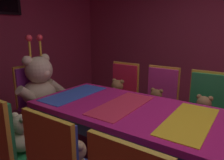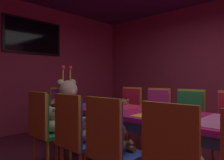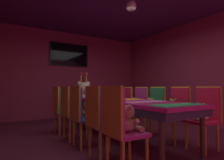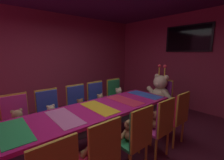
{
  "view_description": "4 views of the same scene",
  "coord_description": "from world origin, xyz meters",
  "px_view_note": "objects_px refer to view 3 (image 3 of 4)",
  "views": [
    {
      "loc": [
        -1.59,
        -0.36,
        1.44
      ],
      "look_at": [
        -0.2,
        0.6,
        1.03
      ],
      "focal_mm": 33.55,
      "sensor_mm": 36.0,
      "label": 1
    },
    {
      "loc": [
        -2.17,
        -1.25,
        1.15
      ],
      "look_at": [
        -0.11,
        0.68,
        1.13
      ],
      "focal_mm": 33.76,
      "sensor_mm": 36.0,
      "label": 2
    },
    {
      "loc": [
        -1.98,
        -2.85,
        0.96
      ],
      "look_at": [
        0.08,
        0.54,
        1.13
      ],
      "focal_mm": 29.96,
      "sensor_mm": 36.0,
      "label": 3
    },
    {
      "loc": [
        2.05,
        -1.44,
        1.68
      ],
      "look_at": [
        -0.1,
        0.37,
        1.16
      ],
      "focal_mm": 24.7,
      "sensor_mm": 36.0,
      "label": 4
    }
  ],
  "objects_px": {
    "teddy_left_1": "(107,115)",
    "chair_right_1": "(178,108)",
    "teddy_right_0": "(200,113)",
    "teddy_right_1": "(173,109)",
    "chair_right_3": "(139,103)",
    "teddy_left_2": "(88,111)",
    "chair_left_3": "(69,107)",
    "teddy_left_0": "(128,120)",
    "king_teddy_bear": "(84,96)",
    "chair_right_0": "(206,111)",
    "throne_chair": "(82,101)",
    "wall_tv": "(69,55)",
    "chair_left_0": "(117,121)",
    "teddy_left_3": "(77,108)",
    "chair_left_1": "(97,115)",
    "teddy_left_4": "(66,105)",
    "banquet_table": "(123,104)",
    "teddy_right_4": "(120,102)",
    "teddy_right_3": "(134,104)",
    "chair_right_2": "(155,105)",
    "teddy_right_2": "(150,106)",
    "chair_right_4": "(125,102)",
    "pendant_light": "(131,6)",
    "chair_left_2": "(80,110)",
    "chair_left_4": "(59,105)"
  },
  "relations": [
    {
      "from": "teddy_left_1",
      "to": "pendant_light",
      "type": "distance_m",
      "value": 2.23
    },
    {
      "from": "chair_left_2",
      "to": "chair_left_4",
      "type": "xyz_separation_m",
      "value": [
        -0.02,
        1.1,
        0.0
      ]
    },
    {
      "from": "teddy_left_3",
      "to": "teddy_left_4",
      "type": "xyz_separation_m",
      "value": [
        -0.01,
        0.59,
        0.02
      ]
    },
    {
      "from": "chair_right_4",
      "to": "teddy_right_3",
      "type": "bearing_deg",
      "value": 76.77
    },
    {
      "from": "chair_right_0",
      "to": "teddy_right_4",
      "type": "relative_size",
      "value": 2.83
    },
    {
      "from": "teddy_left_2",
      "to": "king_teddy_bear",
      "type": "bearing_deg",
      "value": 68.78
    },
    {
      "from": "teddy_left_1",
      "to": "chair_left_3",
      "type": "xyz_separation_m",
      "value": [
        -0.16,
        1.11,
        0.02
      ]
    },
    {
      "from": "chair_left_0",
      "to": "chair_right_4",
      "type": "distance_m",
      "value": 2.79
    },
    {
      "from": "teddy_left_2",
      "to": "chair_left_3",
      "type": "relative_size",
      "value": 0.28
    },
    {
      "from": "teddy_right_0",
      "to": "teddy_right_1",
      "type": "distance_m",
      "value": 0.53
    },
    {
      "from": "chair_left_0",
      "to": "teddy_right_3",
      "type": "xyz_separation_m",
      "value": [
        1.55,
        1.67,
        -0.02
      ]
    },
    {
      "from": "chair_left_0",
      "to": "teddy_left_4",
      "type": "relative_size",
      "value": 2.85
    },
    {
      "from": "banquet_table",
      "to": "teddy_left_2",
      "type": "height_order",
      "value": "banquet_table"
    },
    {
      "from": "throne_chair",
      "to": "wall_tv",
      "type": "height_order",
      "value": "wall_tv"
    },
    {
      "from": "chair_left_0",
      "to": "king_teddy_bear",
      "type": "bearing_deg",
      "value": 73.95
    },
    {
      "from": "teddy_right_0",
      "to": "pendant_light",
      "type": "xyz_separation_m",
      "value": [
        -0.5,
        1.08,
        1.98
      ]
    },
    {
      "from": "chair_left_2",
      "to": "teddy_right_3",
      "type": "xyz_separation_m",
      "value": [
        1.54,
        0.54,
        -0.02
      ]
    },
    {
      "from": "banquet_table",
      "to": "teddy_left_2",
      "type": "bearing_deg",
      "value": 177.65
    },
    {
      "from": "banquet_table",
      "to": "chair_right_4",
      "type": "distance_m",
      "value": 1.4
    },
    {
      "from": "chair_left_0",
      "to": "teddy_left_3",
      "type": "relative_size",
      "value": 3.36
    },
    {
      "from": "chair_right_1",
      "to": "chair_right_3",
      "type": "xyz_separation_m",
      "value": [
        0.02,
        1.13,
        0.0
      ]
    },
    {
      "from": "teddy_left_0",
      "to": "chair_left_1",
      "type": "distance_m",
      "value": 0.54
    },
    {
      "from": "chair_left_0",
      "to": "teddy_right_1",
      "type": "bearing_deg",
      "value": 19.66
    },
    {
      "from": "chair_right_0",
      "to": "chair_right_2",
      "type": "distance_m",
      "value": 1.11
    },
    {
      "from": "teddy_left_4",
      "to": "teddy_right_4",
      "type": "bearing_deg",
      "value": -0.07
    },
    {
      "from": "teddy_right_2",
      "to": "chair_right_4",
      "type": "height_order",
      "value": "chair_right_4"
    },
    {
      "from": "chair_left_1",
      "to": "chair_right_2",
      "type": "bearing_deg",
      "value": 19.95
    },
    {
      "from": "chair_left_1",
      "to": "teddy_right_0",
      "type": "xyz_separation_m",
      "value": [
        1.52,
        -0.51,
        -0.02
      ]
    },
    {
      "from": "teddy_right_1",
      "to": "teddy_right_3",
      "type": "bearing_deg",
      "value": -91.11
    },
    {
      "from": "teddy_right_1",
      "to": "king_teddy_bear",
      "type": "distance_m",
      "value": 2.49
    },
    {
      "from": "teddy_right_2",
      "to": "throne_chair",
      "type": "distance_m",
      "value": 2.09
    },
    {
      "from": "teddy_right_4",
      "to": "teddy_left_3",
      "type": "bearing_deg",
      "value": 22.9
    },
    {
      "from": "teddy_left_4",
      "to": "teddy_left_2",
      "type": "bearing_deg",
      "value": -89.2
    },
    {
      "from": "chair_left_4",
      "to": "teddy_left_4",
      "type": "bearing_deg",
      "value": 0.0
    },
    {
      "from": "chair_right_3",
      "to": "wall_tv",
      "type": "height_order",
      "value": "wall_tv"
    },
    {
      "from": "king_teddy_bear",
      "to": "teddy_left_2",
      "type": "bearing_deg",
      "value": -21.22
    },
    {
      "from": "teddy_left_0",
      "to": "king_teddy_bear",
      "type": "height_order",
      "value": "king_teddy_bear"
    },
    {
      "from": "chair_left_0",
      "to": "teddy_left_1",
      "type": "height_order",
      "value": "chair_left_0"
    },
    {
      "from": "teddy_right_3",
      "to": "teddy_left_0",
      "type": "bearing_deg",
      "value": 50.09
    },
    {
      "from": "teddy_left_2",
      "to": "teddy_right_0",
      "type": "distance_m",
      "value": 1.78
    },
    {
      "from": "teddy_left_1",
      "to": "teddy_right_3",
      "type": "relative_size",
      "value": 0.97
    },
    {
      "from": "chair_left_3",
      "to": "teddy_right_4",
      "type": "bearing_deg",
      "value": 20.96
    },
    {
      "from": "teddy_left_2",
      "to": "chair_right_0",
      "type": "height_order",
      "value": "chair_right_0"
    },
    {
      "from": "teddy_left_4",
      "to": "throne_chair",
      "type": "height_order",
      "value": "throne_chair"
    },
    {
      "from": "chair_left_2",
      "to": "throne_chair",
      "type": "height_order",
      "value": "same"
    },
    {
      "from": "chair_left_3",
      "to": "chair_right_0",
      "type": "distance_m",
      "value": 2.34
    },
    {
      "from": "teddy_left_1",
      "to": "chair_right_0",
      "type": "relative_size",
      "value": 0.3
    },
    {
      "from": "teddy_left_1",
      "to": "chair_right_1",
      "type": "xyz_separation_m",
      "value": [
        1.51,
        0.02,
        0.02
      ]
    },
    {
      "from": "teddy_left_1",
      "to": "teddy_left_2",
      "type": "distance_m",
      "value": 0.61
    },
    {
      "from": "chair_right_3",
      "to": "king_teddy_bear",
      "type": "distance_m",
      "value": 1.53
    }
  ]
}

